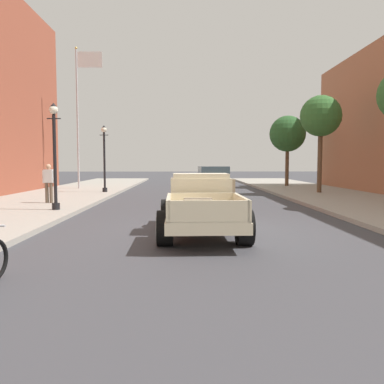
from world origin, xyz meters
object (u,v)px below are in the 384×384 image
flagpole (81,102)px  street_lamp_far (104,153)px  hotrod_truck_cream (200,205)px  street_tree_third (288,134)px  car_background_tan (213,182)px  pedestrian_sidewalk_left (49,181)px  street_lamp_near (55,148)px  street_tree_second (321,117)px

flagpole → street_lamp_far: bearing=-56.6°
hotrod_truck_cream → flagpole: bearing=114.0°
hotrod_truck_cream → street_tree_third: bearing=69.3°
flagpole → car_background_tan: bearing=-27.8°
pedestrian_sidewalk_left → hotrod_truck_cream: bearing=-46.8°
hotrod_truck_cream → car_background_tan: 11.76m
street_lamp_near → street_lamp_far: bearing=89.7°
car_background_tan → street_lamp_near: street_lamp_near is taller
street_tree_second → flagpole: bearing=165.5°
hotrod_truck_cream → flagpole: flagpole is taller
hotrod_truck_cream → car_background_tan: (1.16, 11.71, 0.01)m
street_lamp_far → street_tree_third: bearing=25.6°
hotrod_truck_cream → street_tree_second: (7.32, 12.34, 3.70)m
street_tree_third → car_background_tan: bearing=-130.2°
hotrod_truck_cream → street_lamp_far: bearing=111.4°
hotrod_truck_cream → street_lamp_near: bearing=141.2°
flagpole → street_tree_third: flagpole is taller
street_lamp_near → hotrod_truck_cream: bearing=-38.8°
pedestrian_sidewalk_left → street_lamp_near: street_lamp_near is taller
pedestrian_sidewalk_left → street_tree_second: bearing=23.1°
street_lamp_far → street_tree_second: 12.56m
street_lamp_near → street_tree_second: 15.04m
flagpole → street_tree_third: size_ratio=1.80×
pedestrian_sidewalk_left → flagpole: flagpole is taller
car_background_tan → street_tree_third: bearing=49.8°
car_background_tan → street_tree_second: size_ratio=0.80×
street_lamp_near → flagpole: flagpole is taller
pedestrian_sidewalk_left → street_lamp_near: (1.07, -2.46, 1.30)m
car_background_tan → street_lamp_far: 6.54m
pedestrian_sidewalk_left → street_lamp_far: (1.12, 6.31, 1.30)m
street_lamp_near → street_tree_third: size_ratio=0.76×
street_lamp_far → street_tree_third: (12.14, 5.83, 1.53)m
hotrod_truck_cream → street_lamp_near: street_lamp_near is taller
hotrod_truck_cream → flagpole: size_ratio=0.54×
flagpole → street_tree_second: flagpole is taller
hotrod_truck_cream → street_lamp_far: 13.95m
street_tree_second → street_lamp_near: bearing=-146.5°
car_background_tan → street_tree_third: street_tree_third is taller
car_background_tan → pedestrian_sidewalk_left: 8.96m
car_background_tan → street_lamp_near: size_ratio=1.14×
pedestrian_sidewalk_left → street_lamp_far: street_lamp_far is taller
street_tree_second → street_tree_third: street_tree_second is taller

